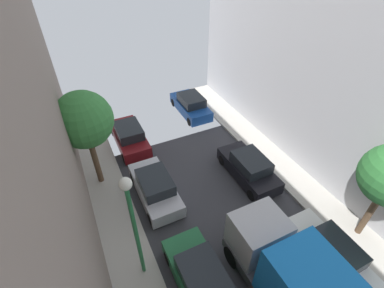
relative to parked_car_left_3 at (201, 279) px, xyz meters
The scene contains 8 objects.
parked_car_left_3 is the anchor object (origin of this frame).
parked_car_left_4 5.40m from the parked_car_left_3, 90.00° to the left, with size 1.78×4.20×1.57m.
parked_car_left_5 10.44m from the parked_car_left_3, 90.00° to the left, with size 1.78×4.20×1.57m.
parked_car_right_2 5.59m from the parked_car_left_3, 14.88° to the right, with size 1.78×4.20×1.57m.
parked_car_right_3 7.03m from the parked_car_left_3, 39.79° to the left, with size 1.78×4.20×1.57m.
parked_car_right_4 13.43m from the parked_car_left_3, 66.29° to the left, with size 1.78×4.20×1.57m.
street_tree_2 8.95m from the parked_car_left_3, 107.59° to the left, with size 2.88×2.88×5.62m.
lamp_post 3.99m from the parked_car_left_3, 138.75° to the left, with size 0.44×0.44×5.56m.
Camera 1 is at (-5.29, 1.74, 11.78)m, focal length 25.85 mm.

